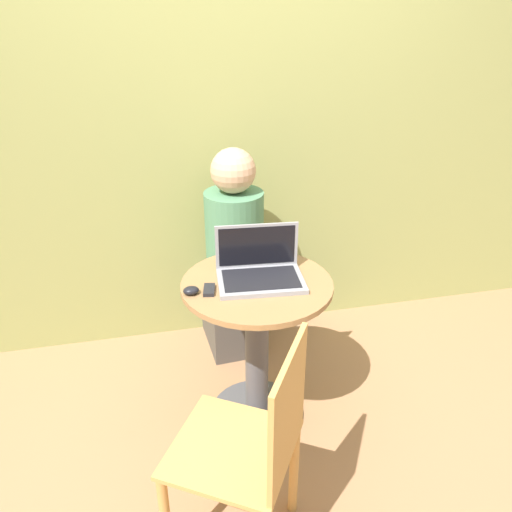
% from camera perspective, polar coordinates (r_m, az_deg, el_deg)
% --- Properties ---
extents(ground_plane, '(12.00, 12.00, 0.00)m').
position_cam_1_polar(ground_plane, '(2.59, 0.10, -17.56)').
color(ground_plane, '#9E704C').
extents(back_wall, '(7.00, 0.05, 2.60)m').
position_cam_1_polar(back_wall, '(2.73, -3.91, 15.83)').
color(back_wall, '#939956').
rests_on(back_wall, ground_plane).
extents(round_table, '(0.65, 0.65, 0.75)m').
position_cam_1_polar(round_table, '(2.28, 0.10, -8.92)').
color(round_table, '#4C4C51').
rests_on(round_table, ground_plane).
extents(laptop, '(0.38, 0.28, 0.22)m').
position_cam_1_polar(laptop, '(2.14, 0.41, -1.59)').
color(laptop, gray).
rests_on(laptop, round_table).
extents(cell_phone, '(0.06, 0.10, 0.02)m').
position_cam_1_polar(cell_phone, '(2.07, -5.38, -3.87)').
color(cell_phone, black).
rests_on(cell_phone, round_table).
extents(computer_mouse, '(0.07, 0.05, 0.03)m').
position_cam_1_polar(computer_mouse, '(2.06, -7.44, -3.94)').
color(computer_mouse, black).
rests_on(computer_mouse, round_table).
extents(chair_empty, '(0.55, 0.55, 0.89)m').
position_cam_1_polar(chair_empty, '(1.80, -0.60, -21.35)').
color(chair_empty, tan).
rests_on(chair_empty, ground_plane).
extents(person_seated, '(0.32, 0.48, 1.20)m').
position_cam_1_polar(person_seated, '(2.75, -2.69, -1.45)').
color(person_seated, '#4C4742').
rests_on(person_seated, ground_plane).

